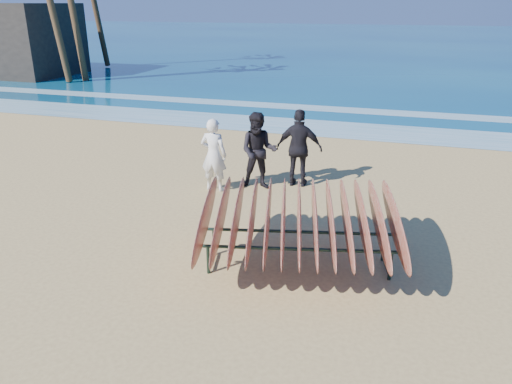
% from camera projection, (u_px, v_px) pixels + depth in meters
% --- Properties ---
extents(ground, '(120.00, 120.00, 0.00)m').
position_uv_depth(ground, '(242.00, 258.00, 8.81)').
color(ground, tan).
rests_on(ground, ground).
extents(ocean, '(160.00, 160.00, 0.00)m').
position_uv_depth(ocean, '(396.00, 41.00, 57.82)').
color(ocean, navy).
rests_on(ocean, ground).
extents(foam_near, '(160.00, 160.00, 0.00)m').
position_uv_depth(foam_near, '(334.00, 129.00, 17.72)').
color(foam_near, white).
rests_on(foam_near, ground).
extents(foam_far, '(160.00, 160.00, 0.00)m').
position_uv_depth(foam_far, '(347.00, 110.00, 20.84)').
color(foam_far, white).
rests_on(foam_far, ground).
extents(surfboard_rack, '(3.73, 3.43, 1.37)m').
position_uv_depth(surfboard_rack, '(299.00, 220.00, 8.20)').
color(surfboard_rack, black).
rests_on(surfboard_rack, ground).
extents(person_white, '(0.64, 0.42, 1.74)m').
position_uv_depth(person_white, '(214.00, 155.00, 11.69)').
color(person_white, silver).
rests_on(person_white, ground).
extents(person_dark_a, '(1.02, 0.86, 1.85)m').
position_uv_depth(person_dark_a, '(259.00, 151.00, 11.79)').
color(person_dark_a, black).
rests_on(person_dark_a, ground).
extents(person_dark_b, '(1.12, 0.51, 1.88)m').
position_uv_depth(person_dark_b, '(299.00, 148.00, 11.96)').
color(person_dark_b, black).
rests_on(person_dark_b, ground).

